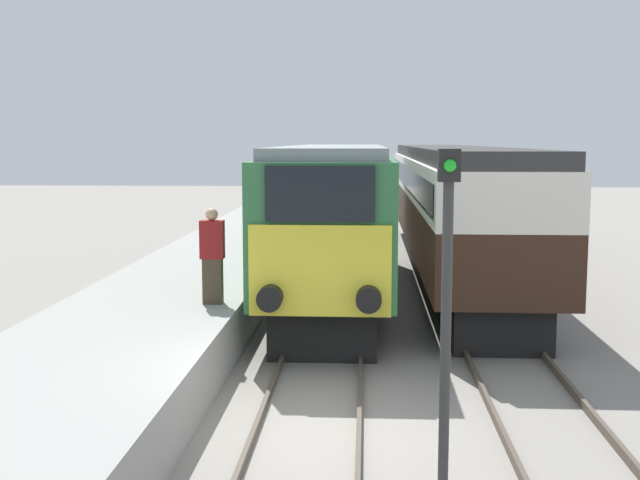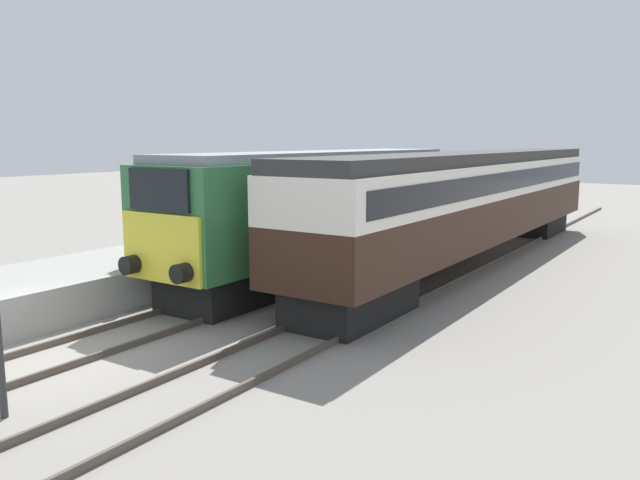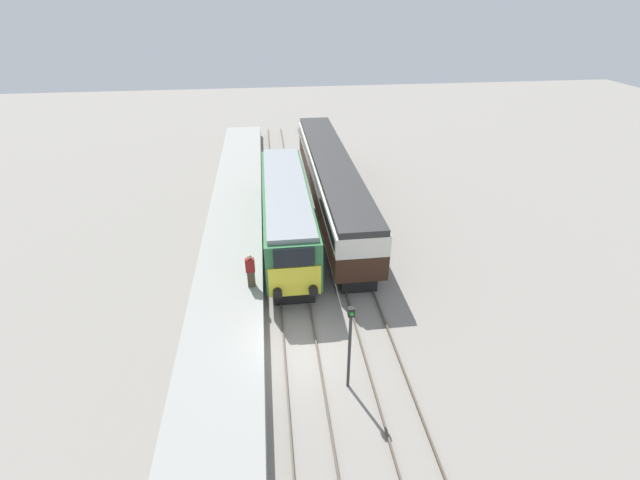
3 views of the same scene
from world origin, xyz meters
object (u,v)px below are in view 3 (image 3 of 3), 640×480
at_px(person_on_platform, 251,271).
at_px(passenger_carriage, 331,178).
at_px(signal_post, 350,342).
at_px(locomotive, 286,211).

bearing_deg(person_on_platform, passenger_carriage, 61.76).
bearing_deg(person_on_platform, signal_post, -57.23).
bearing_deg(passenger_carriage, locomotive, -127.15).
bearing_deg(locomotive, person_on_platform, -110.01).
distance_m(person_on_platform, signal_post, 7.00).
height_order(person_on_platform, signal_post, signal_post).
height_order(passenger_carriage, signal_post, signal_post).
relative_size(locomotive, signal_post, 3.52).
bearing_deg(passenger_carriage, signal_post, -96.03).
height_order(locomotive, signal_post, signal_post).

